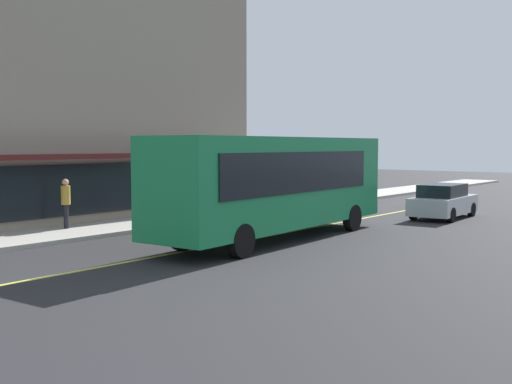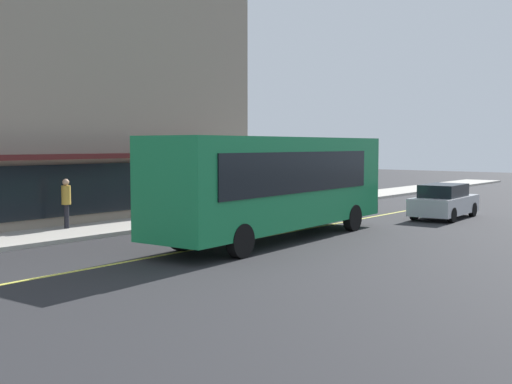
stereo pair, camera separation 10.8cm
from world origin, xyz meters
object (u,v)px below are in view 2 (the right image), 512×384
bus (277,182)px  pedestrian_at_corner (66,198)px  pedestrian_near_storefront (255,185)px  car_silver (444,202)px  pedestrian_mid_block (177,195)px

bus → pedestrian_at_corner: 7.98m
bus → pedestrian_near_storefront: bus is taller
pedestrian_at_corner → car_silver: bearing=-34.9°
pedestrian_mid_block → pedestrian_at_corner: bearing=172.9°
bus → car_silver: bus is taller
pedestrian_near_storefront → pedestrian_at_corner: (-10.98, 0.11, 0.02)m
pedestrian_near_storefront → pedestrian_mid_block: 5.95m
car_silver → pedestrian_at_corner: 16.01m
bus → car_silver: size_ratio=2.56×
car_silver → pedestrian_at_corner: pedestrian_at_corner is taller
pedestrian_mid_block → pedestrian_at_corner: (-5.06, 0.64, 0.17)m
bus → pedestrian_mid_block: bus is taller
pedestrian_near_storefront → car_silver: bearing=-76.6°
car_silver → pedestrian_near_storefront: size_ratio=2.42×
bus → pedestrian_near_storefront: 10.34m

